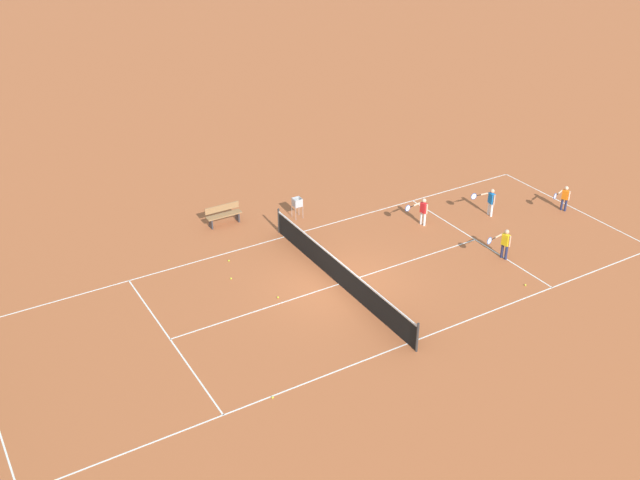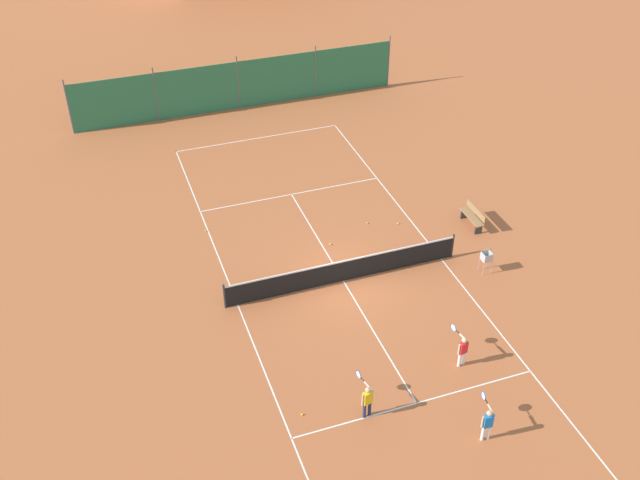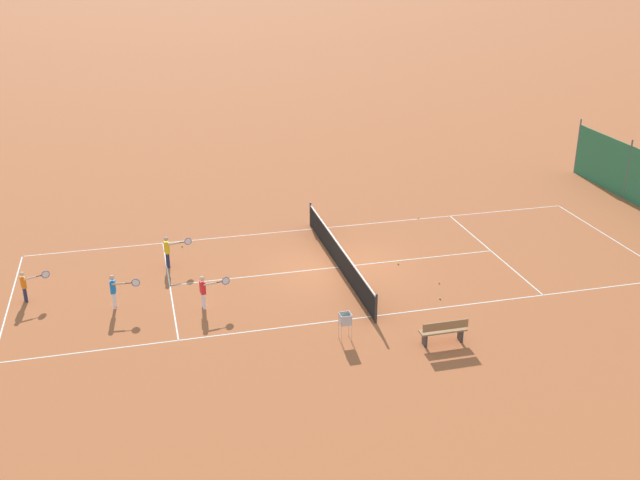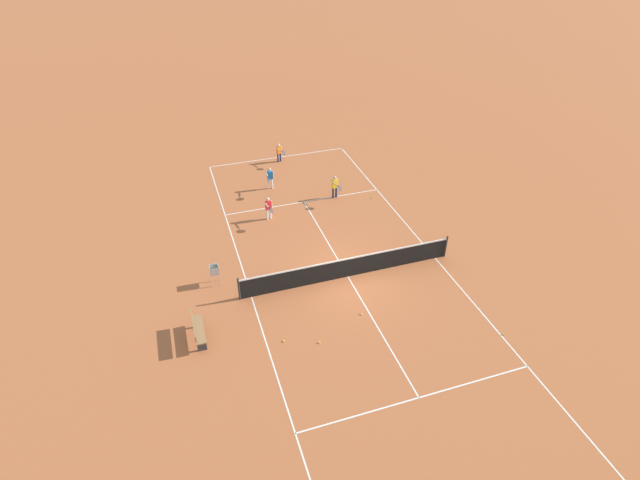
# 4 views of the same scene
# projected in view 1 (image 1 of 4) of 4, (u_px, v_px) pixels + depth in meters

# --- Properties ---
(ground_plane) EXTENTS (600.00, 600.00, 0.00)m
(ground_plane) POSITION_uv_depth(u_px,v_px,m) (339.00, 284.00, 26.83)
(ground_plane) COLOR #B25B33
(court_line_markings) EXTENTS (8.25, 23.85, 0.01)m
(court_line_markings) POSITION_uv_depth(u_px,v_px,m) (339.00, 284.00, 26.83)
(court_line_markings) COLOR white
(court_line_markings) RESTS_ON ground
(tennis_net) EXTENTS (9.18, 0.08, 1.06)m
(tennis_net) POSITION_uv_depth(u_px,v_px,m) (339.00, 272.00, 26.58)
(tennis_net) COLOR #2D2D2D
(tennis_net) RESTS_ON ground
(player_near_baseline) EXTENTS (0.41, 1.06, 1.24)m
(player_near_baseline) POSITION_uv_depth(u_px,v_px,m) (505.00, 242.00, 28.05)
(player_near_baseline) COLOR #23284C
(player_near_baseline) RESTS_ON ground
(player_far_service) EXTENTS (0.36, 1.00, 1.13)m
(player_far_service) POSITION_uv_depth(u_px,v_px,m) (564.00, 197.00, 31.60)
(player_far_service) COLOR #23284C
(player_far_service) RESTS_ON ground
(player_near_service) EXTENTS (0.40, 1.03, 1.20)m
(player_near_service) POSITION_uv_depth(u_px,v_px,m) (423.00, 210.00, 30.45)
(player_near_service) COLOR white
(player_near_service) RESTS_ON ground
(player_far_baseline) EXTENTS (0.49, 1.00, 1.22)m
(player_far_baseline) POSITION_uv_depth(u_px,v_px,m) (490.00, 200.00, 31.19)
(player_far_baseline) COLOR white
(player_far_baseline) RESTS_ON ground
(tennis_ball_mid_court) EXTENTS (0.07, 0.07, 0.07)m
(tennis_ball_mid_court) POSITION_uv_depth(u_px,v_px,m) (231.00, 278.00, 27.10)
(tennis_ball_mid_court) COLOR #CCE033
(tennis_ball_mid_court) RESTS_ON ground
(tennis_ball_alley_left) EXTENTS (0.07, 0.07, 0.07)m
(tennis_ball_alley_left) POSITION_uv_depth(u_px,v_px,m) (278.00, 297.00, 26.02)
(tennis_ball_alley_left) COLOR #CCE033
(tennis_ball_alley_left) RESTS_ON ground
(tennis_ball_by_net_left) EXTENTS (0.07, 0.07, 0.07)m
(tennis_ball_by_net_left) POSITION_uv_depth(u_px,v_px,m) (229.00, 261.00, 28.21)
(tennis_ball_by_net_left) COLOR #CCE033
(tennis_ball_by_net_left) RESTS_ON ground
(tennis_ball_near_corner) EXTENTS (0.07, 0.07, 0.07)m
(tennis_ball_near_corner) POSITION_uv_depth(u_px,v_px,m) (525.00, 285.00, 26.71)
(tennis_ball_near_corner) COLOR #CCE033
(tennis_ball_near_corner) RESTS_ON ground
(tennis_ball_far_corner) EXTENTS (0.07, 0.07, 0.07)m
(tennis_ball_far_corner) POSITION_uv_depth(u_px,v_px,m) (273.00, 397.00, 21.48)
(tennis_ball_far_corner) COLOR #CCE033
(tennis_ball_far_corner) RESTS_ON ground
(ball_hopper) EXTENTS (0.36, 0.36, 0.89)m
(ball_hopper) POSITION_uv_depth(u_px,v_px,m) (297.00, 203.00, 31.06)
(ball_hopper) COLOR #B7B7BC
(ball_hopper) RESTS_ON ground
(courtside_bench) EXTENTS (0.36, 1.50, 0.84)m
(courtside_bench) POSITION_uv_depth(u_px,v_px,m) (223.00, 214.00, 30.64)
(courtside_bench) COLOR olive
(courtside_bench) RESTS_ON ground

